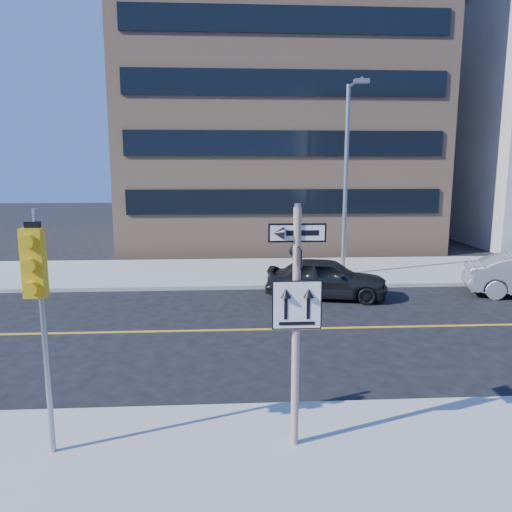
{
  "coord_description": "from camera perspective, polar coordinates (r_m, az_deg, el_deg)",
  "views": [
    {
      "loc": [
        -1.12,
        -10.22,
        4.76
      ],
      "look_at": [
        -0.26,
        4.0,
        2.23
      ],
      "focal_mm": 35.0,
      "sensor_mm": 36.0,
      "label": 1
    }
  ],
  "objects": [
    {
      "name": "ground",
      "position": [
        11.33,
        2.61,
        -14.79
      ],
      "size": [
        120.0,
        120.0,
        0.0
      ],
      "primitive_type": "plane",
      "color": "black",
      "rests_on": "ground"
    },
    {
      "name": "sign_pole",
      "position": [
        8.13,
        4.62,
        -6.58
      ],
      "size": [
        0.92,
        0.92,
        4.06
      ],
      "color": "silver",
      "rests_on": "near_sidewalk"
    },
    {
      "name": "traffic_signal",
      "position": [
        8.27,
        -23.8,
        -2.88
      ],
      "size": [
        0.32,
        0.45,
        4.0
      ],
      "color": "gray",
      "rests_on": "near_sidewalk"
    },
    {
      "name": "parked_car_a",
      "position": [
        18.58,
        8.04,
        -2.5
      ],
      "size": [
        2.66,
        4.69,
        1.51
      ],
      "primitive_type": "imported",
      "rotation": [
        0.0,
        0.0,
        1.36
      ],
      "color": "black",
      "rests_on": "ground"
    },
    {
      "name": "streetlight_a",
      "position": [
        21.59,
        10.41,
        9.88
      ],
      "size": [
        0.55,
        2.25,
        8.0
      ],
      "color": "gray",
      "rests_on": "far_sidewalk"
    },
    {
      "name": "building_brick",
      "position": [
        35.61,
        1.66,
        16.89
      ],
      "size": [
        18.0,
        18.0,
        18.0
      ],
      "primitive_type": "cube",
      "color": "tan",
      "rests_on": "ground"
    }
  ]
}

